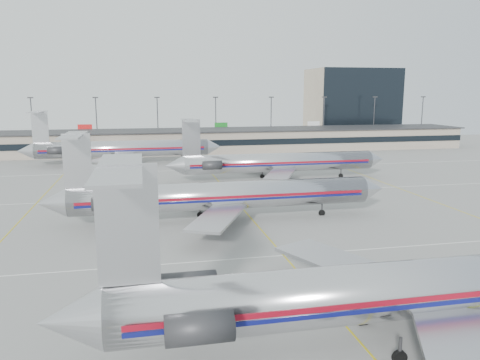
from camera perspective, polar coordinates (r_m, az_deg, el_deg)
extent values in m
plane|color=gray|center=(40.40, 9.64, -13.77)|extent=(260.00, 260.00, 0.00)
cube|color=silver|center=(49.14, 5.35, -9.13)|extent=(160.00, 0.15, 0.02)
cube|color=gray|center=(133.55, -5.84, 4.74)|extent=(160.00, 16.00, 6.00)
cube|color=black|center=(125.52, -5.45, 4.46)|extent=(160.00, 0.20, 1.60)
cube|color=#2D2D30|center=(133.27, -5.87, 6.06)|extent=(162.00, 17.00, 0.30)
cylinder|color=#38383D|center=(149.68, -23.98, 6.24)|extent=(0.30, 0.30, 15.00)
cube|color=#2D2D30|center=(149.41, -24.20, 9.14)|extent=(1.60, 0.40, 0.35)
cylinder|color=#38383D|center=(147.00, -17.07, 6.62)|extent=(0.30, 0.30, 15.00)
cube|color=#2D2D30|center=(146.72, -17.23, 9.58)|extent=(1.60, 0.40, 0.35)
cylinder|color=#38383D|center=(146.49, -9.99, 6.91)|extent=(0.30, 0.30, 15.00)
cube|color=#2D2D30|center=(146.22, -10.09, 9.89)|extent=(1.60, 0.40, 0.35)
cylinder|color=#38383D|center=(148.19, -2.97, 7.10)|extent=(0.30, 0.30, 15.00)
cube|color=#2D2D30|center=(147.91, -3.00, 10.04)|extent=(1.60, 0.40, 0.35)
cylinder|color=#38383D|center=(152.01, 3.80, 7.18)|extent=(0.30, 0.30, 15.00)
cube|color=#2D2D30|center=(151.74, 3.84, 10.05)|extent=(1.60, 0.40, 0.35)
cylinder|color=#38383D|center=(157.80, 10.16, 7.16)|extent=(0.30, 0.30, 15.00)
cube|color=#2D2D30|center=(157.55, 10.25, 9.92)|extent=(1.60, 0.40, 0.35)
cylinder|color=#38383D|center=(165.37, 16.00, 7.07)|extent=(0.30, 0.30, 15.00)
cube|color=#2D2D30|center=(165.12, 16.13, 9.70)|extent=(1.60, 0.40, 0.35)
cylinder|color=#38383D|center=(174.46, 21.28, 6.93)|extent=(0.30, 0.30, 15.00)
cube|color=#2D2D30|center=(174.23, 21.45, 9.42)|extent=(1.60, 0.40, 0.35)
cube|color=tan|center=(179.05, 13.40, 9.04)|extent=(30.00, 20.00, 25.00)
cylinder|color=silver|center=(34.64, 21.62, -12.08)|extent=(41.71, 3.86, 3.86)
cone|color=#B3B3B8|center=(29.75, -19.96, -15.83)|extent=(3.75, 3.86, 3.86)
cube|color=maroon|center=(33.13, 23.51, -12.99)|extent=(39.63, 0.05, 0.36)
cube|color=#0C0F55|center=(33.29, 23.46, -13.65)|extent=(39.63, 0.05, 0.29)
cube|color=#B3B3B8|center=(39.94, 13.14, -10.15)|extent=(9.70, 14.14, 0.33)
cube|color=#B3B3B8|center=(27.47, -13.54, -5.43)|extent=(3.55, 0.26, 7.09)
cube|color=#B3B3B8|center=(26.77, -14.52, 1.43)|extent=(2.50, 10.95, 0.19)
cylinder|color=#2D2D30|center=(32.10, -6.31, -12.60)|extent=(3.75, 1.77, 1.77)
cylinder|color=#2D2D30|center=(26.76, -4.99, -17.56)|extent=(3.75, 1.77, 1.77)
cylinder|color=#2D2D30|center=(32.39, 18.92, -19.03)|extent=(0.21, 0.21, 1.72)
cylinder|color=#2D2D30|center=(36.25, 14.76, -15.46)|extent=(0.21, 0.21, 1.72)
cylinder|color=silver|center=(60.83, -1.93, -1.90)|extent=(38.78, 3.59, 3.59)
cone|color=silver|center=(67.57, 15.84, -1.04)|extent=(3.10, 3.59, 3.59)
cone|color=#B3B3B8|center=(60.97, -21.92, -2.65)|extent=(3.49, 3.59, 3.59)
cube|color=maroon|center=(59.07, -1.63, -2.14)|extent=(36.84, 0.05, 0.34)
cube|color=#0C0F55|center=(59.16, -1.63, -2.50)|extent=(36.84, 0.05, 0.27)
cube|color=#B3B3B8|center=(67.32, -4.55, -1.55)|extent=(9.02, 13.14, 0.31)
cube|color=#B3B3B8|center=(54.25, -2.71, -4.51)|extent=(9.02, 13.14, 0.31)
cube|color=#B3B3B8|center=(59.57, -19.23, 2.22)|extent=(3.30, 0.24, 6.59)
cube|color=#B3B3B8|center=(59.27, -19.69, 5.17)|extent=(2.33, 10.18, 0.17)
cylinder|color=#2D2D30|center=(62.77, -15.58, -1.63)|extent=(3.49, 1.65, 1.65)
cylinder|color=#2D2D30|center=(57.38, -15.91, -2.78)|extent=(3.49, 1.65, 1.65)
cylinder|color=#2D2D30|center=(65.09, 9.95, -3.57)|extent=(0.19, 0.19, 1.60)
cylinder|color=#2D2D30|center=(58.81, -4.33, -4.97)|extent=(0.19, 0.19, 1.60)
cylinder|color=#2D2D30|center=(63.27, -4.89, -3.86)|extent=(0.19, 0.19, 1.60)
cylinder|color=black|center=(65.20, 9.94, -3.96)|extent=(0.87, 0.29, 0.87)
cylinder|color=silver|center=(90.01, 4.91, 2.16)|extent=(36.84, 3.59, 3.59)
cone|color=silver|center=(97.62, 16.22, 2.44)|extent=(3.10, 3.59, 3.59)
cone|color=#B3B3B8|center=(86.43, -8.01, 1.75)|extent=(3.49, 3.59, 3.59)
cube|color=maroon|center=(88.29, 5.25, 2.09)|extent=(35.00, 0.05, 0.34)
cube|color=#0C0F55|center=(88.34, 5.24, 1.84)|extent=(35.00, 0.05, 0.27)
cube|color=#B3B3B8|center=(96.10, 2.63, 2.14)|extent=(9.02, 13.14, 0.31)
cube|color=#B3B3B8|center=(83.20, 4.96, 0.79)|extent=(9.02, 13.14, 0.31)
cube|color=#B3B3B8|center=(86.07, -5.96, 5.17)|extent=(3.30, 0.24, 6.59)
cube|color=#B3B3B8|center=(85.81, -6.20, 7.23)|extent=(2.33, 10.18, 0.17)
cylinder|color=#2D2D30|center=(89.77, -3.93, 2.34)|extent=(3.49, 1.65, 1.65)
cylinder|color=#2D2D30|center=(84.36, -3.41, 1.81)|extent=(3.49, 1.65, 1.65)
cylinder|color=#2D2D30|center=(94.79, 12.20, 0.80)|extent=(0.19, 0.19, 1.60)
cylinder|color=#2D2D30|center=(87.44, 3.49, 0.21)|extent=(0.19, 0.19, 1.60)
cylinder|color=#2D2D30|center=(91.86, 2.73, 0.72)|extent=(0.19, 0.19, 1.60)
cylinder|color=black|center=(94.87, 12.19, 0.53)|extent=(0.87, 0.29, 0.87)
cylinder|color=silver|center=(112.86, -13.97, 3.71)|extent=(39.22, 3.82, 3.82)
cone|color=silver|center=(114.05, -3.21, 4.08)|extent=(3.30, 3.82, 3.82)
cone|color=#B3B3B8|center=(115.68, -24.66, 3.22)|extent=(3.72, 3.82, 3.82)
cube|color=maroon|center=(110.94, -14.00, 3.68)|extent=(37.26, 0.05, 0.36)
cube|color=#0C0F55|center=(110.99, -13.99, 3.47)|extent=(37.26, 0.05, 0.29)
cube|color=#B3B3B8|center=(120.24, -14.82, 3.59)|extent=(9.60, 13.99, 0.33)
cube|color=#B3B3B8|center=(105.93, -15.19, 2.66)|extent=(9.60, 13.99, 0.33)
cube|color=#B3B3B8|center=(114.49, -23.20, 5.99)|extent=(3.51, 0.26, 7.02)
cube|color=#B3B3B8|center=(114.38, -23.48, 7.63)|extent=(2.48, 10.84, 0.19)
cylinder|color=#2D2D30|center=(117.17, -21.01, 3.72)|extent=(3.72, 1.75, 1.75)
cylinder|color=#2D2D30|center=(111.41, -21.48, 3.36)|extent=(3.72, 1.75, 1.75)
cylinder|color=#2D2D30|center=(113.50, -7.12, 2.58)|extent=(0.21, 0.21, 1.70)
cylinder|color=#2D2D30|center=(110.93, -15.54, 2.08)|extent=(0.21, 0.21, 1.70)
cylinder|color=#2D2D30|center=(115.82, -15.40, 2.44)|extent=(0.21, 0.21, 1.70)
cylinder|color=black|center=(113.57, -7.11, 2.33)|extent=(0.93, 0.31, 0.93)
cylinder|color=black|center=(37.93, 25.70, -16.03)|extent=(0.46, 0.15, 0.46)
cylinder|color=black|center=(37.23, 26.67, -16.64)|extent=(0.46, 0.15, 0.46)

